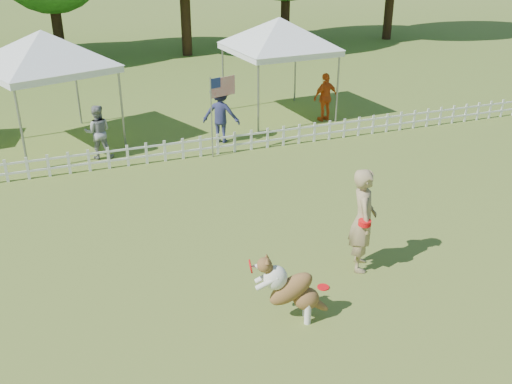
% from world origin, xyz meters
% --- Properties ---
extents(ground, '(120.00, 120.00, 0.00)m').
position_xyz_m(ground, '(0.00, 0.00, 0.00)').
color(ground, '#4B6C22').
rests_on(ground, ground).
extents(picket_fence, '(22.00, 0.08, 0.60)m').
position_xyz_m(picket_fence, '(0.00, 7.00, 0.30)').
color(picket_fence, white).
rests_on(picket_fence, ground).
extents(handler, '(0.73, 0.85, 1.97)m').
position_xyz_m(handler, '(0.96, 0.42, 0.99)').
color(handler, '#9F875F').
rests_on(handler, ground).
extents(dog, '(1.21, 0.71, 1.19)m').
position_xyz_m(dog, '(-0.88, -0.60, 0.59)').
color(dog, brown).
rests_on(dog, ground).
extents(frisbee_on_turf, '(0.24, 0.24, 0.02)m').
position_xyz_m(frisbee_on_turf, '(0.02, 0.03, 0.01)').
color(frisbee_on_turf, red).
rests_on(frisbee_on_turf, ground).
extents(canopy_tent_left, '(4.01, 4.01, 3.22)m').
position_xyz_m(canopy_tent_left, '(-3.92, 9.45, 1.61)').
color(canopy_tent_left, white).
rests_on(canopy_tent_left, ground).
extents(canopy_tent_right, '(3.29, 3.29, 3.17)m').
position_xyz_m(canopy_tent_right, '(3.26, 9.82, 1.58)').
color(canopy_tent_right, white).
rests_on(canopy_tent_right, ground).
extents(flag_pole, '(0.84, 0.36, 2.23)m').
position_xyz_m(flag_pole, '(0.06, 6.87, 1.12)').
color(flag_pole, gray).
rests_on(flag_pole, ground).
extents(spectator_a, '(0.81, 0.67, 1.49)m').
position_xyz_m(spectator_a, '(-2.87, 7.90, 0.75)').
color(spectator_a, gray).
rests_on(spectator_a, ground).
extents(spectator_b, '(1.28, 1.11, 1.72)m').
position_xyz_m(spectator_b, '(0.66, 7.98, 0.86)').
color(spectator_b, '#25284F').
rests_on(spectator_b, ground).
extents(spectator_c, '(0.98, 0.55, 1.58)m').
position_xyz_m(spectator_c, '(4.50, 8.78, 0.79)').
color(spectator_c, '#DE531A').
rests_on(spectator_c, ground).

